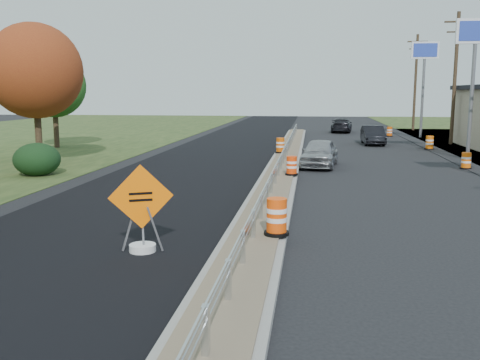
# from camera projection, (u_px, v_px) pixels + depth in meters

# --- Properties ---
(ground) EXTENTS (140.00, 140.00, 0.00)m
(ground) POSITION_uv_depth(u_px,v_px,m) (267.00, 211.00, 17.11)
(ground) COLOR black
(ground) RESTS_ON ground
(milled_overlay) EXTENTS (7.20, 120.00, 0.01)m
(milled_overlay) POSITION_uv_depth(u_px,v_px,m) (198.00, 166.00, 27.47)
(milled_overlay) COLOR black
(milled_overlay) RESTS_ON ground
(median) EXTENTS (1.60, 55.00, 0.23)m
(median) POSITION_uv_depth(u_px,v_px,m) (281.00, 172.00, 24.92)
(median) COLOR gray
(median) RESTS_ON ground
(guardrail) EXTENTS (0.10, 46.15, 0.72)m
(guardrail) POSITION_uv_depth(u_px,v_px,m) (282.00, 156.00, 25.80)
(guardrail) COLOR silver
(guardrail) RESTS_ON median
(pylon_sign_mid) EXTENTS (2.20, 0.30, 7.90)m
(pylon_sign_mid) POSITION_uv_depth(u_px,v_px,m) (475.00, 44.00, 30.34)
(pylon_sign_mid) COLOR slate
(pylon_sign_mid) RESTS_ON ground
(pylon_sign_north) EXTENTS (2.20, 0.30, 7.90)m
(pylon_sign_north) POSITION_uv_depth(u_px,v_px,m) (425.00, 59.00, 44.04)
(pylon_sign_north) COLOR slate
(pylon_sign_north) RESTS_ON ground
(utility_pole_nmid) EXTENTS (1.90, 0.26, 9.40)m
(utility_pole_nmid) POSITION_uv_depth(u_px,v_px,m) (455.00, 76.00, 38.29)
(utility_pole_nmid) COLOR #473523
(utility_pole_nmid) RESTS_ON ground
(utility_pole_north) EXTENTS (1.90, 0.26, 9.40)m
(utility_pole_north) POSITION_uv_depth(u_px,v_px,m) (415.00, 81.00, 52.96)
(utility_pole_north) COLOR #473523
(utility_pole_north) RESTS_ON ground
(hedge_north) EXTENTS (2.09, 2.09, 1.52)m
(hedge_north) POSITION_uv_depth(u_px,v_px,m) (37.00, 159.00, 24.30)
(hedge_north) COLOR black
(hedge_north) RESTS_ON ground
(tree_near_red) EXTENTS (4.95, 4.95, 7.35)m
(tree_near_red) POSITION_uv_depth(u_px,v_px,m) (35.00, 71.00, 27.81)
(tree_near_red) COLOR #473523
(tree_near_red) RESTS_ON ground
(tree_near_back) EXTENTS (4.29, 4.29, 6.37)m
(tree_near_back) POSITION_uv_depth(u_px,v_px,m) (54.00, 86.00, 36.13)
(tree_near_back) COLOR #473523
(tree_near_back) RESTS_ON ground
(caution_sign) EXTENTS (1.41, 0.65, 2.11)m
(caution_sign) POSITION_uv_depth(u_px,v_px,m) (142.00, 230.00, 12.67)
(caution_sign) COLOR white
(caution_sign) RESTS_ON ground
(barrel_median_near) EXTENTS (0.63, 0.63, 0.93)m
(barrel_median_near) POSITION_uv_depth(u_px,v_px,m) (277.00, 217.00, 13.34)
(barrel_median_near) COLOR black
(barrel_median_near) RESTS_ON median
(barrel_median_mid) EXTENTS (0.56, 0.56, 0.82)m
(barrel_median_mid) POSITION_uv_depth(u_px,v_px,m) (292.00, 166.00, 23.07)
(barrel_median_mid) COLOR black
(barrel_median_mid) RESTS_ON median
(barrel_median_far) EXTENTS (0.61, 0.61, 0.89)m
(barrel_median_far) POSITION_uv_depth(u_px,v_px,m) (280.00, 146.00, 31.53)
(barrel_median_far) COLOR black
(barrel_median_far) RESTS_ON median
(barrel_shoulder_near) EXTENTS (0.56, 0.56, 0.82)m
(barrel_shoulder_near) POSITION_uv_depth(u_px,v_px,m) (466.00, 161.00, 26.55)
(barrel_shoulder_near) COLOR black
(barrel_shoulder_near) RESTS_ON ground
(barrel_shoulder_mid) EXTENTS (0.62, 0.62, 0.91)m
(barrel_shoulder_mid) POSITION_uv_depth(u_px,v_px,m) (430.00, 143.00, 35.59)
(barrel_shoulder_mid) COLOR black
(barrel_shoulder_mid) RESTS_ON ground
(barrel_shoulder_far) EXTENTS (0.57, 0.57, 0.83)m
(barrel_shoulder_far) POSITION_uv_depth(u_px,v_px,m) (389.00, 132.00, 46.23)
(barrel_shoulder_far) COLOR black
(barrel_shoulder_far) RESTS_ON ground
(car_silver) EXTENTS (2.17, 4.35, 1.42)m
(car_silver) POSITION_uv_depth(u_px,v_px,m) (319.00, 153.00, 27.31)
(car_silver) COLOR #A5A5AA
(car_silver) RESTS_ON ground
(car_dark_mid) EXTENTS (1.50, 4.16, 1.36)m
(car_dark_mid) POSITION_uv_depth(u_px,v_px,m) (373.00, 135.00, 39.09)
(car_dark_mid) COLOR black
(car_dark_mid) RESTS_ON ground
(car_dark_far) EXTENTS (2.29, 4.71, 1.32)m
(car_dark_far) POSITION_uv_depth(u_px,v_px,m) (342.00, 125.00, 51.01)
(car_dark_far) COLOR black
(car_dark_far) RESTS_ON ground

